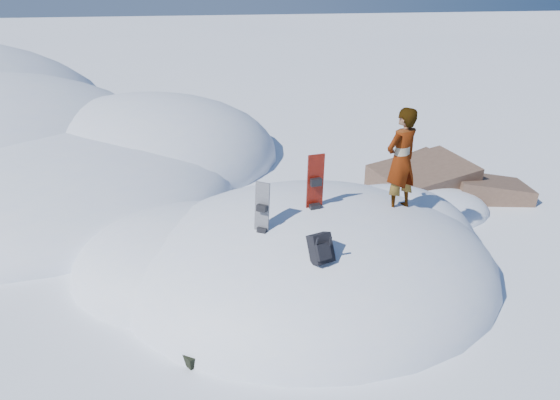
{
  "coord_description": "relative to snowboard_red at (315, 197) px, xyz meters",
  "views": [
    {
      "loc": [
        -1.97,
        -8.62,
        5.29
      ],
      "look_at": [
        -0.53,
        0.3,
        1.42
      ],
      "focal_mm": 35.0,
      "sensor_mm": 36.0,
      "label": 1
    }
  ],
  "objects": [
    {
      "name": "ground",
      "position": [
        0.02,
        0.26,
        -1.67
      ],
      "size": [
        120.0,
        120.0,
        0.0
      ],
      "primitive_type": "plane",
      "color": "white",
      "rests_on": "ground"
    },
    {
      "name": "snow_mound",
      "position": [
        -0.16,
        0.5,
        -1.67
      ],
      "size": [
        8.0,
        6.0,
        3.0
      ],
      "color": "silver",
      "rests_on": "ground"
    },
    {
      "name": "rock_outcrop",
      "position": [
        3.73,
        3.27,
        -1.66
      ],
      "size": [
        4.68,
        4.41,
        1.68
      ],
      "color": "brown",
      "rests_on": "ground"
    },
    {
      "name": "snowboard_red",
      "position": [
        0.0,
        0.0,
        0.0
      ],
      "size": [
        0.31,
        0.22,
        1.59
      ],
      "rotation": [
        0.0,
        0.0,
        0.2
      ],
      "color": "#BA1909",
      "rests_on": "snow_mound"
    },
    {
      "name": "snowboard_dark",
      "position": [
        -0.98,
        -0.52,
        -0.14
      ],
      "size": [
        0.29,
        0.27,
        1.33
      ],
      "rotation": [
        0.0,
        0.0,
        -0.62
      ],
      "color": "black",
      "rests_on": "snow_mound"
    },
    {
      "name": "backpack",
      "position": [
        -0.21,
        -1.4,
        -0.24
      ],
      "size": [
        0.42,
        0.49,
        0.53
      ],
      "rotation": [
        0.0,
        0.0,
        0.35
      ],
      "color": "black",
      "rests_on": "snow_mound"
    },
    {
      "name": "gear_pile",
      "position": [
        -2.04,
        -1.72,
        -1.57
      ],
      "size": [
        0.78,
        0.65,
        0.2
      ],
      "rotation": [
        0.0,
        0.0,
        0.58
      ],
      "color": "black",
      "rests_on": "ground"
    },
    {
      "name": "person",
      "position": [
        1.57,
        0.17,
        0.52
      ],
      "size": [
        0.81,
        0.7,
        1.87
      ],
      "primitive_type": "imported",
      "rotation": [
        0.0,
        0.0,
        3.61
      ],
      "color": "slate",
      "rests_on": "snow_mound"
    }
  ]
}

